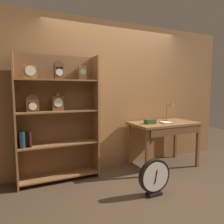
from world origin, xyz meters
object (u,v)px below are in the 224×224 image
object	(u,v)px
bookshelf	(55,117)
desk_lamp	(170,108)
workbench	(164,128)
round_clock_large	(154,177)
toolbox_small	(150,122)
open_repair_manual	(166,123)

from	to	relation	value
bookshelf	desk_lamp	bearing A→B (deg)	-2.06
workbench	round_clock_large	world-z (taller)	workbench
bookshelf	toolbox_small	bearing A→B (deg)	-8.31
toolbox_small	open_repair_manual	distance (m)	0.30
open_repair_manual	round_clock_large	xyz separation A→B (m)	(-0.75, -0.72, -0.58)
workbench	toolbox_small	world-z (taller)	toolbox_small
desk_lamp	open_repair_manual	size ratio (longest dim) A/B	1.74
bookshelf	desk_lamp	world-z (taller)	bookshelf
desk_lamp	open_repair_manual	xyz separation A→B (m)	(-0.26, -0.23, -0.22)
toolbox_small	round_clock_large	size ratio (longest dim) A/B	0.38
desk_lamp	round_clock_large	bearing A→B (deg)	-137.05
open_repair_manual	round_clock_large	world-z (taller)	open_repair_manual
desk_lamp	open_repair_manual	world-z (taller)	desk_lamp
bookshelf	round_clock_large	size ratio (longest dim) A/B	3.89
workbench	desk_lamp	xyz separation A→B (m)	(0.22, 0.13, 0.34)
desk_lamp	toolbox_small	distance (m)	0.60
workbench	round_clock_large	xyz separation A→B (m)	(-0.80, -0.82, -0.47)
toolbox_small	round_clock_large	distance (m)	1.10
bookshelf	workbench	distance (m)	1.93
desk_lamp	round_clock_large	world-z (taller)	desk_lamp
desk_lamp	toolbox_small	xyz separation A→B (m)	(-0.55, -0.15, -0.20)
open_repair_manual	desk_lamp	bearing A→B (deg)	53.35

